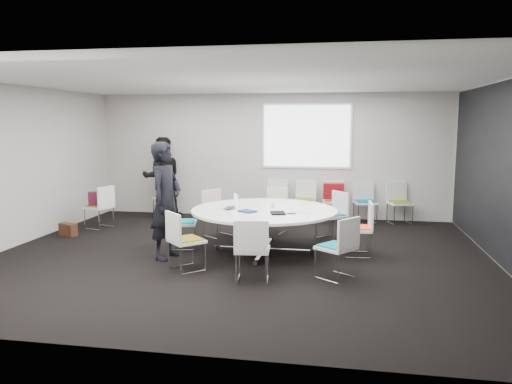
% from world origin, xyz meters
% --- Properties ---
extents(room_shell, '(8.08, 7.08, 2.88)m').
position_xyz_m(room_shell, '(0.09, 0.00, 1.40)').
color(room_shell, black).
rests_on(room_shell, ground).
extents(conference_table, '(2.41, 2.41, 0.73)m').
position_xyz_m(conference_table, '(0.36, 0.30, 0.56)').
color(conference_table, silver).
rests_on(conference_table, ground).
extents(projection_screen, '(1.90, 0.03, 1.35)m').
position_xyz_m(projection_screen, '(0.80, 3.46, 1.85)').
color(projection_screen, white).
rests_on(projection_screen, room_shell).
extents(chair_ring_a, '(0.48, 0.49, 0.88)m').
position_xyz_m(chair_ring_a, '(1.89, 0.35, 0.28)').
color(chair_ring_a, silver).
rests_on(chair_ring_a, ground).
extents(chair_ring_b, '(0.64, 0.64, 0.88)m').
position_xyz_m(chair_ring_b, '(1.44, 1.44, 0.28)').
color(chair_ring_b, silver).
rests_on(chair_ring_b, ground).
extents(chair_ring_c, '(0.57, 0.56, 0.88)m').
position_xyz_m(chair_ring_c, '(0.29, 1.81, 0.28)').
color(chair_ring_c, silver).
rests_on(chair_ring_c, ground).
extents(chair_ring_d, '(0.63, 0.64, 0.88)m').
position_xyz_m(chair_ring_d, '(-0.69, 1.30, 0.28)').
color(chair_ring_d, silver).
rests_on(chair_ring_d, ground).
extents(chair_ring_e, '(0.54, 0.55, 0.88)m').
position_xyz_m(chair_ring_e, '(-1.07, 0.32, 0.28)').
color(chair_ring_e, silver).
rests_on(chair_ring_e, ground).
extents(chair_ring_f, '(0.64, 0.64, 0.88)m').
position_xyz_m(chair_ring_f, '(-0.61, -0.92, 0.28)').
color(chair_ring_f, silver).
rests_on(chair_ring_f, ground).
extents(chair_ring_g, '(0.50, 0.49, 0.88)m').
position_xyz_m(chair_ring_g, '(0.44, -1.25, 0.28)').
color(chair_ring_g, silver).
rests_on(chair_ring_g, ground).
extents(chair_ring_h, '(0.63, 0.64, 0.88)m').
position_xyz_m(chair_ring_h, '(1.57, -0.93, 0.28)').
color(chair_ring_h, silver).
rests_on(chair_ring_h, ground).
extents(chair_back_a, '(0.49, 0.47, 0.88)m').
position_xyz_m(chair_back_a, '(0.17, 3.17, 0.28)').
color(chair_back_a, silver).
rests_on(chair_back_a, ground).
extents(chair_back_b, '(0.48, 0.46, 0.88)m').
position_xyz_m(chair_back_b, '(0.81, 3.17, 0.28)').
color(chair_back_b, silver).
rests_on(chair_back_b, ground).
extents(chair_back_c, '(0.48, 0.47, 0.88)m').
position_xyz_m(chair_back_c, '(1.43, 3.17, 0.28)').
color(chair_back_c, silver).
rests_on(chair_back_c, ground).
extents(chair_back_d, '(0.55, 0.54, 0.88)m').
position_xyz_m(chair_back_d, '(2.11, 3.13, 0.28)').
color(chair_back_d, silver).
rests_on(chair_back_d, ground).
extents(chair_back_e, '(0.57, 0.56, 0.88)m').
position_xyz_m(chair_back_e, '(2.83, 3.16, 0.28)').
color(chair_back_e, silver).
rests_on(chair_back_e, ground).
extents(chair_spare_left, '(0.56, 0.57, 0.88)m').
position_xyz_m(chair_spare_left, '(-3.25, 1.57, 0.28)').
color(chair_spare_left, silver).
rests_on(chair_spare_left, ground).
extents(chair_person_back, '(0.47, 0.46, 0.88)m').
position_xyz_m(chair_person_back, '(-2.43, 3.15, 0.28)').
color(chair_person_back, silver).
rests_on(chair_person_back, ground).
extents(person_main, '(0.56, 0.75, 1.86)m').
position_xyz_m(person_main, '(-1.12, -0.31, 0.93)').
color(person_main, black).
rests_on(person_main, ground).
extents(person_back, '(1.09, 0.99, 1.83)m').
position_xyz_m(person_back, '(-2.43, 2.99, 0.91)').
color(person_back, black).
rests_on(person_back, ground).
extents(laptop, '(0.24, 0.34, 0.03)m').
position_xyz_m(laptop, '(-0.17, 0.23, 0.74)').
color(laptop, '#333338').
rests_on(laptop, conference_table).
extents(laptop_lid, '(0.13, 0.28, 0.22)m').
position_xyz_m(laptop_lid, '(-0.12, 0.28, 0.86)').
color(laptop_lid, silver).
rests_on(laptop_lid, conference_table).
extents(notebook_black, '(0.29, 0.34, 0.02)m').
position_xyz_m(notebook_black, '(0.63, -0.05, 0.74)').
color(notebook_black, black).
rests_on(notebook_black, conference_table).
extents(tablet_folio, '(0.33, 0.31, 0.03)m').
position_xyz_m(tablet_folio, '(0.13, -0.01, 0.74)').
color(tablet_folio, navy).
rests_on(tablet_folio, conference_table).
extents(papers_right, '(0.35, 0.29, 0.00)m').
position_xyz_m(papers_right, '(1.01, 0.60, 0.73)').
color(papers_right, white).
rests_on(papers_right, conference_table).
extents(papers_front, '(0.35, 0.30, 0.00)m').
position_xyz_m(papers_front, '(1.00, 0.16, 0.73)').
color(papers_front, silver).
rests_on(papers_front, conference_table).
extents(cup, '(0.08, 0.08, 0.09)m').
position_xyz_m(cup, '(0.46, 0.47, 0.78)').
color(cup, white).
rests_on(cup, conference_table).
extents(phone, '(0.15, 0.10, 0.01)m').
position_xyz_m(phone, '(0.84, -0.03, 0.73)').
color(phone, black).
rests_on(phone, conference_table).
extents(maroon_bag, '(0.42, 0.32, 0.28)m').
position_xyz_m(maroon_bag, '(-3.27, 1.58, 0.62)').
color(maroon_bag, '#52162B').
rests_on(maroon_bag, chair_spare_left).
extents(brown_bag, '(0.39, 0.28, 0.24)m').
position_xyz_m(brown_bag, '(-3.53, 0.85, 0.12)').
color(brown_bag, '#3B1F13').
rests_on(brown_bag, ground).
extents(red_jacket, '(0.44, 0.16, 0.36)m').
position_xyz_m(red_jacket, '(1.43, 2.94, 0.70)').
color(red_jacket, maroon).
rests_on(red_jacket, chair_back_c).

